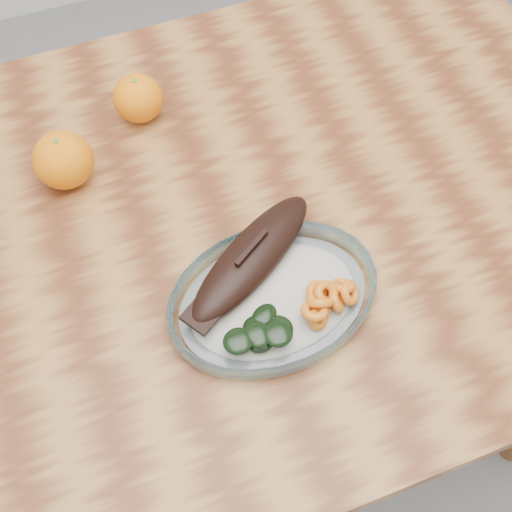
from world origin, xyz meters
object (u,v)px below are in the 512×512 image
plated_meal (272,295)px  orange_right (138,98)px  orange_left (63,160)px  dining_table (223,255)px

plated_meal → orange_right: size_ratio=7.01×
orange_right → plated_meal: bearing=-78.9°
orange_left → orange_right: (0.12, 0.08, -0.00)m
dining_table → orange_left: size_ratio=14.69×
dining_table → plated_meal: (0.02, -0.14, 0.12)m
orange_left → orange_right: orange_left is taller
orange_right → dining_table: bearing=-77.1°
orange_left → plated_meal: bearing=-55.0°
plated_meal → dining_table: bearing=95.3°
dining_table → plated_meal: 0.18m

